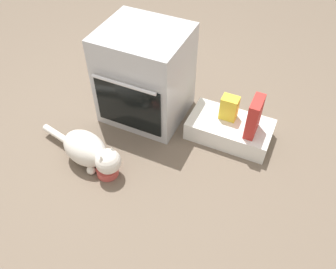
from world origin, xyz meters
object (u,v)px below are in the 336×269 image
Objects in this scene: oven at (145,75)px; pantry_cabinet at (230,129)px; cat at (89,151)px; snack_bag at (229,108)px; cereal_box at (254,117)px; food_bowl at (107,170)px.

pantry_cabinet is at bearing 0.61° from oven.
snack_bag reaches higher than cat.
oven reaches higher than pantry_cabinet.
oven is 2.53× the size of cereal_box.
oven is at bearing 93.83° from food_bowl.
pantry_cabinet is at bearing 51.57° from cat.
snack_bag is at bearing 54.72° from cat.
food_bowl is 0.53× the size of cereal_box.
food_bowl is at bearing -86.17° from oven.
snack_bag is at bearing 159.40° from cereal_box.
oven is at bearing 178.38° from cereal_box.
oven reaches higher than food_bowl.
pantry_cabinet is at bearing 46.83° from food_bowl.
food_bowl is 0.20× the size of cat.
oven is 0.68m from cat.
pantry_cabinet is 2.13× the size of cereal_box.
oven is at bearing 92.94° from cat.
snack_bag is 0.21m from cereal_box.
food_bowl is at bearing -133.17° from pantry_cabinet.
pantry_cabinet reaches higher than food_bowl.
cat reaches higher than pantry_cabinet.
cereal_box is (0.79, 0.64, 0.25)m from food_bowl.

